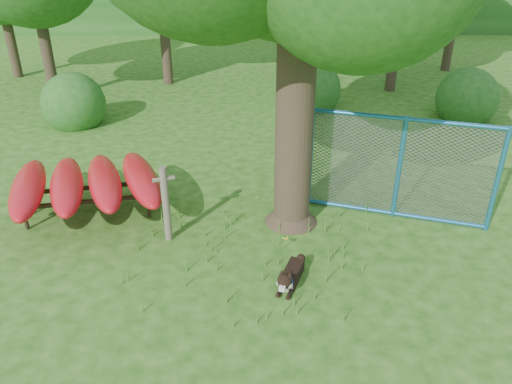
{
  "coord_description": "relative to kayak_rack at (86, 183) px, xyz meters",
  "views": [
    {
      "loc": [
        0.16,
        -6.38,
        4.91
      ],
      "look_at": [
        0.2,
        1.2,
        1.0
      ],
      "focal_mm": 35.0,
      "sensor_mm": 36.0,
      "label": 1
    }
  ],
  "objects": [
    {
      "name": "husky_dog",
      "position": [
        3.77,
        -2.24,
        -0.53
      ],
      "size": [
        0.52,
        0.96,
        0.45
      ],
      "rotation": [
        0.0,
        0.0,
        -0.35
      ],
      "color": "black",
      "rests_on": "ground"
    },
    {
      "name": "fence_section",
      "position": [
        5.94,
        -0.07,
        0.33
      ],
      "size": [
        3.34,
        1.18,
        3.4
      ],
      "rotation": [
        0.0,
        0.0,
        -0.32
      ],
      "color": "teal",
      "rests_on": "ground"
    },
    {
      "name": "ground",
      "position": [
        3.05,
        -2.18,
        -0.69
      ],
      "size": [
        80.0,
        80.0,
        0.0
      ],
      "primitive_type": "plane",
      "color": "#225210",
      "rests_on": "ground"
    },
    {
      "name": "shrub_right",
      "position": [
        9.55,
        5.82,
        -0.69
      ],
      "size": [
        1.8,
        1.8,
        1.8
      ],
      "primitive_type": "sphere",
      "color": "#1F581C",
      "rests_on": "ground"
    },
    {
      "name": "shrub_mid",
      "position": [
        5.05,
        6.82,
        -0.69
      ],
      "size": [
        1.8,
        1.8,
        1.8
      ],
      "primitive_type": "sphere",
      "color": "#1F581C",
      "rests_on": "ground"
    },
    {
      "name": "shrub_left",
      "position": [
        -1.95,
        5.32,
        -0.69
      ],
      "size": [
        1.8,
        1.8,
        1.8
      ],
      "primitive_type": "sphere",
      "color": "#1F581C",
      "rests_on": "ground"
    },
    {
      "name": "wildflower_clump",
      "position": [
        3.76,
        -1.19,
        -0.51
      ],
      "size": [
        0.1,
        0.09,
        0.22
      ],
      "rotation": [
        0.0,
        0.0,
        0.11
      ],
      "color": "#467C28",
      "rests_on": "ground"
    },
    {
      "name": "kayak_rack",
      "position": [
        0.0,
        0.0,
        0.0
      ],
      "size": [
        3.44,
        3.07,
        0.9
      ],
      "rotation": [
        0.0,
        0.0,
        0.2
      ],
      "color": "black",
      "rests_on": "ground"
    },
    {
      "name": "wooden_post",
      "position": [
        1.67,
        -0.88,
        0.07
      ],
      "size": [
        0.39,
        0.2,
        1.42
      ],
      "rotation": [
        0.0,
        0.0,
        0.35
      ],
      "color": "brown",
      "rests_on": "ground"
    }
  ]
}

